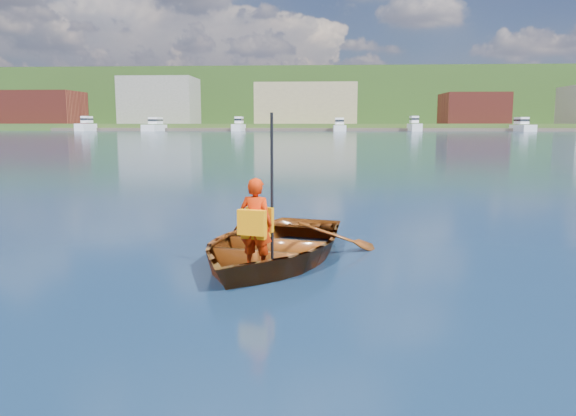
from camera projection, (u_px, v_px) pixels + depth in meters
The scene contains 8 objects.
ground at pixel (346, 252), 8.16m from camera, with size 600.00×600.00×0.00m.
rowboat at pixel (272, 245), 7.65m from camera, with size 3.36×4.03×0.72m.
child_paddler at pixel (256, 224), 6.70m from camera, with size 0.47×0.41×1.88m.
shoreline at pixel (322, 104), 240.25m from camera, with size 400.00×140.00×22.00m.
dock at pixel (335, 130), 154.02m from camera, with size 160.04×6.56×0.80m.
waterfront_buildings at pixel (297, 105), 170.37m from camera, with size 202.00×16.00×14.00m.
marina_yachts at pixel (351, 126), 149.01m from camera, with size 141.45×13.07×4.25m.
hillside_trees at pixel (376, 84), 243.96m from camera, with size 248.61×89.19×27.62m.
Camera 1 is at (-0.38, -8.01, 1.84)m, focal length 35.00 mm.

